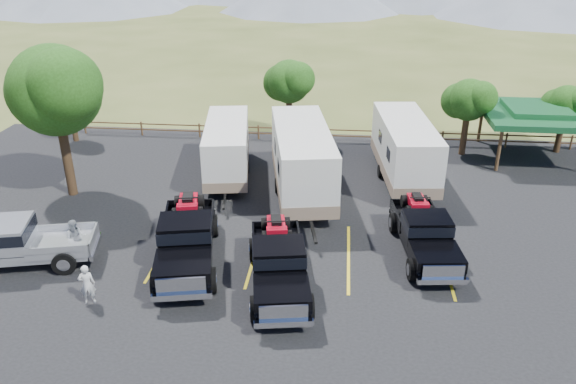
# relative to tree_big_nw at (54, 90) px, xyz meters

# --- Properties ---
(ground) EXTENTS (320.00, 320.00, 0.00)m
(ground) POSITION_rel_tree_big_nw_xyz_m (12.55, -9.03, -5.60)
(ground) COLOR #3F4A1F
(ground) RESTS_ON ground
(asphalt_lot) EXTENTS (44.00, 34.00, 0.04)m
(asphalt_lot) POSITION_rel_tree_big_nw_xyz_m (12.55, -6.03, -5.58)
(asphalt_lot) COLOR black
(asphalt_lot) RESTS_ON ground
(stall_lines) EXTENTS (12.12, 5.50, 0.01)m
(stall_lines) POSITION_rel_tree_big_nw_xyz_m (12.55, -5.03, -5.55)
(stall_lines) COLOR gold
(stall_lines) RESTS_ON asphalt_lot
(tree_big_nw) EXTENTS (5.54, 5.18, 7.84)m
(tree_big_nw) POSITION_rel_tree_big_nw_xyz_m (0.00, 0.00, 0.00)
(tree_big_nw) COLOR #2F1F12
(tree_big_nw) RESTS_ON ground
(tree_ne_a) EXTENTS (3.11, 2.92, 4.76)m
(tree_ne_a) POSITION_rel_tree_big_nw_xyz_m (21.52, 7.99, -2.11)
(tree_ne_a) COLOR #2F1F12
(tree_ne_a) RESTS_ON ground
(tree_ne_b) EXTENTS (2.77, 2.59, 4.27)m
(tree_ne_b) POSITION_rel_tree_big_nw_xyz_m (27.52, 8.99, -2.47)
(tree_ne_b) COLOR #2F1F12
(tree_ne_b) RESTS_ON ground
(tree_north) EXTENTS (3.46, 3.24, 5.25)m
(tree_north) POSITION_rel_tree_big_nw_xyz_m (10.52, 9.99, -1.76)
(tree_north) COLOR #2F1F12
(tree_north) RESTS_ON ground
(tree_nw_small) EXTENTS (2.59, 2.43, 3.85)m
(tree_nw_small) POSITION_rel_tree_big_nw_xyz_m (-3.48, 7.99, -2.81)
(tree_nw_small) COLOR #2F1F12
(tree_nw_small) RESTS_ON ground
(rail_fence) EXTENTS (36.12, 0.12, 1.00)m
(rail_fence) POSITION_rel_tree_big_nw_xyz_m (14.55, 9.47, -4.99)
(rail_fence) COLOR #533523
(rail_fence) RESTS_ON ground
(pavilion) EXTENTS (6.20, 6.20, 3.22)m
(pavilion) POSITION_rel_tree_big_nw_xyz_m (25.55, 7.97, -2.81)
(pavilion) COLOR #533523
(pavilion) RESTS_ON ground
(rig_left) EXTENTS (3.51, 7.18, 2.30)m
(rig_left) POSITION_rel_tree_big_nw_xyz_m (7.84, -5.91, -4.45)
(rig_left) COLOR black
(rig_left) RESTS_ON asphalt_lot
(rig_center) EXTENTS (3.06, 6.63, 2.13)m
(rig_center) POSITION_rel_tree_big_nw_xyz_m (11.81, -7.26, -4.53)
(rig_center) COLOR black
(rig_center) RESTS_ON asphalt_lot
(rig_right) EXTENTS (2.70, 6.31, 2.05)m
(rig_right) POSITION_rel_tree_big_nw_xyz_m (17.72, -4.22, -4.57)
(rig_right) COLOR black
(rig_right) RESTS_ON asphalt_lot
(trailer_left) EXTENTS (3.33, 8.84, 3.05)m
(trailer_left) POSITION_rel_tree_big_nw_xyz_m (7.74, 3.21, -3.96)
(trailer_left) COLOR white
(trailer_left) RESTS_ON asphalt_lot
(trailer_center) EXTENTS (4.10, 10.39, 3.59)m
(trailer_center) POSITION_rel_tree_big_nw_xyz_m (12.07, 1.13, -3.68)
(trailer_center) COLOR white
(trailer_center) RESTS_ON asphalt_lot
(trailer_right) EXTENTS (3.29, 9.70, 3.35)m
(trailer_right) POSITION_rel_tree_big_nw_xyz_m (17.51, 3.64, -3.80)
(trailer_right) COLOR white
(trailer_right) RESTS_ON asphalt_lot
(pickup_silver) EXTENTS (6.85, 3.55, 1.96)m
(pickup_silver) POSITION_rel_tree_big_nw_xyz_m (0.91, -6.90, -4.54)
(pickup_silver) COLOR #A3A6AC
(pickup_silver) RESTS_ON asphalt_lot
(person_a) EXTENTS (0.68, 0.55, 1.61)m
(person_a) POSITION_rel_tree_big_nw_xyz_m (4.93, -9.17, -4.75)
(person_a) COLOR silver
(person_a) RESTS_ON asphalt_lot
(person_b) EXTENTS (1.01, 0.90, 1.71)m
(person_b) POSITION_rel_tree_big_nw_xyz_m (3.09, -6.06, -4.70)
(person_b) COLOR slate
(person_b) RESTS_ON asphalt_lot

